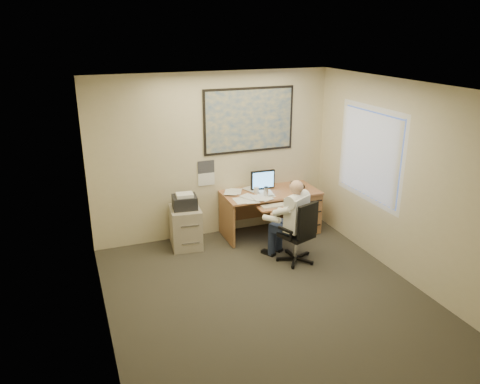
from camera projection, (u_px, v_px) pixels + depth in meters
name	position (u px, v px, depth m)	size (l,w,h in m)	color
room_shell	(271.00, 202.00, 5.62)	(4.00, 4.50, 2.70)	#322F27
desk	(287.00, 206.00, 8.00)	(1.60, 0.97, 1.08)	#B5764D
world_map	(249.00, 120.00, 7.61)	(1.56, 0.03, 1.06)	#1E4C93
wall_calendar	(206.00, 173.00, 7.64)	(0.28, 0.01, 0.42)	white
window_blinds	(370.00, 155.00, 6.92)	(0.06, 1.40, 1.30)	silver
filing_cabinet	(186.00, 224.00, 7.42)	(0.52, 0.60, 0.90)	#AB9F8A
office_chair	(296.00, 245.00, 6.94)	(0.74, 0.74, 0.97)	black
person	(296.00, 221.00, 6.89)	(0.54, 0.77, 1.27)	white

